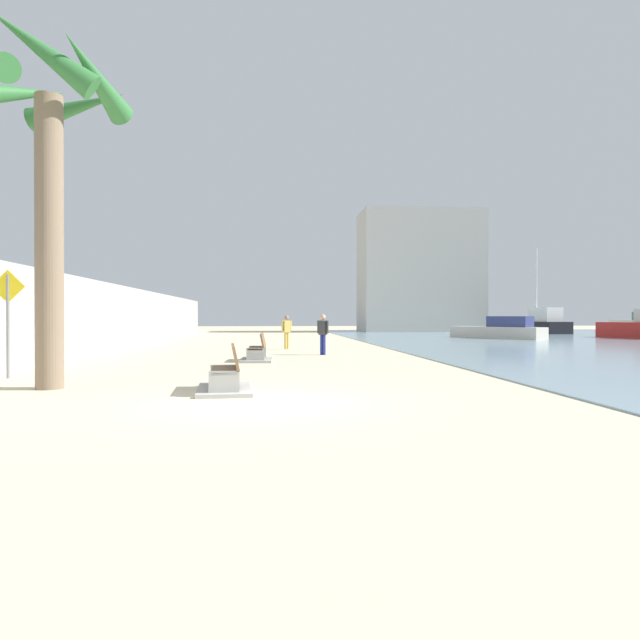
# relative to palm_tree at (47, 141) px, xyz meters

# --- Properties ---
(ground_plane) EXTENTS (120.00, 120.00, 0.00)m
(ground_plane) POSITION_rel_palm_tree_xyz_m (4.60, 15.56, -5.38)
(ground_plane) COLOR beige
(seawall) EXTENTS (0.80, 64.00, 3.11)m
(seawall) POSITION_rel_palm_tree_xyz_m (-2.90, 15.56, -3.82)
(seawall) COLOR #9E9E99
(seawall) RESTS_ON ground
(palm_tree) EXTENTS (3.49, 3.63, 7.83)m
(palm_tree) POSITION_rel_palm_tree_xyz_m (0.00, 0.00, 0.00)
(palm_tree) COLOR #7A6651
(palm_tree) RESTS_ON ground
(bench_near) EXTENTS (1.24, 2.17, 0.98)m
(bench_near) POSITION_rel_palm_tree_xyz_m (3.88, -0.78, -5.14)
(bench_near) COLOR #9E9E99
(bench_near) RESTS_ON ground
(bench_far) EXTENTS (1.18, 2.14, 0.98)m
(bench_far) POSITION_rel_palm_tree_xyz_m (4.40, 7.30, -5.14)
(bench_far) COLOR #9E9E99
(bench_far) RESTS_ON ground
(person_walking) EXTENTS (0.44, 0.36, 1.65)m
(person_walking) POSITION_rel_palm_tree_xyz_m (7.01, 10.15, -4.42)
(person_walking) COLOR navy
(person_walking) RESTS_ON ground
(person_standing) EXTENTS (0.48, 0.31, 1.61)m
(person_standing) POSITION_rel_palm_tree_xyz_m (5.67, 14.22, -4.44)
(person_standing) COLOR gold
(person_standing) RESTS_ON ground
(boat_outer) EXTENTS (4.98, 6.61, 1.53)m
(boat_outer) POSITION_rel_palm_tree_xyz_m (20.72, 25.03, -4.77)
(boat_outer) COLOR beige
(boat_outer) RESTS_ON water_bay
(boat_mid_bay) EXTENTS (2.96, 7.00, 7.66)m
(boat_mid_bay) POSITION_rel_palm_tree_xyz_m (29.22, 36.14, -4.49)
(boat_mid_bay) COLOR black
(boat_mid_bay) RESTS_ON water_bay
(pedestrian_sign) EXTENTS (0.85, 0.08, 2.76)m
(pedestrian_sign) POSITION_rel_palm_tree_xyz_m (-1.79, 2.23, -3.66)
(pedestrian_sign) COLOR slate
(pedestrian_sign) RESTS_ON ground
(harbor_building) EXTENTS (12.00, 6.00, 12.11)m
(harbor_building) POSITION_rel_palm_tree_xyz_m (20.16, 43.56, 0.68)
(harbor_building) COLOR #ADAAA3
(harbor_building) RESTS_ON ground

